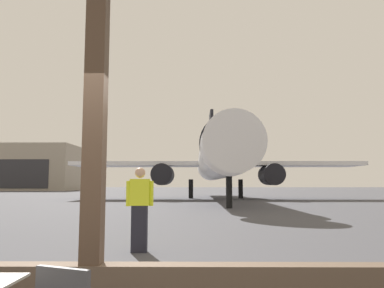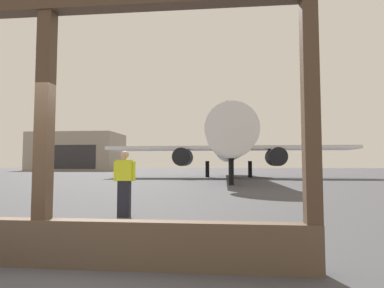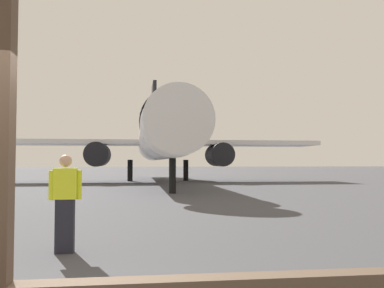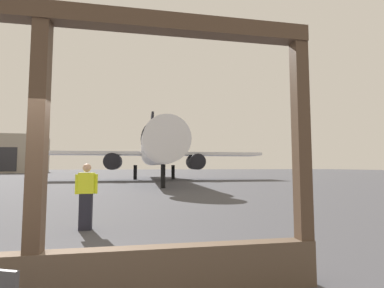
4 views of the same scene
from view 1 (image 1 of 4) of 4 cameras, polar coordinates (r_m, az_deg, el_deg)
ground_plane at (r=43.76m, az=-0.76°, el=-7.91°), size 220.00×220.00×0.00m
window_frame at (r=3.86m, az=-14.78°, el=-6.56°), size 7.40×0.24×3.77m
airplane at (r=33.32m, az=3.89°, el=-2.44°), size 26.69×29.84×10.22m
ground_crew_worker at (r=7.97m, az=-7.97°, el=-9.61°), size 0.56×0.22×1.74m
distant_hangar at (r=88.45m, az=-24.00°, el=-3.35°), size 21.81×13.38×9.59m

